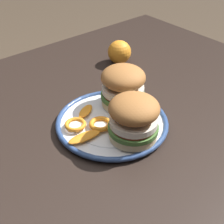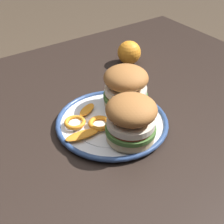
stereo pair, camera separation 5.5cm
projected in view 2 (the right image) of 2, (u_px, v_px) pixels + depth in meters
name	position (u px, v px, depth m)	size (l,w,h in m)	color
dining_table	(90.00, 160.00, 0.79)	(1.33, 0.96, 0.74)	black
dinner_plate	(112.00, 123.00, 0.75)	(0.26, 0.26, 0.02)	white
sandwich_half_left	(126.00, 86.00, 0.77)	(0.15, 0.15, 0.10)	beige
sandwich_half_right	(131.00, 119.00, 0.66)	(0.15, 0.15, 0.10)	beige
orange_peel_curled	(75.00, 122.00, 0.73)	(0.06, 0.06, 0.01)	orange
orange_peel_strip_long	(82.00, 135.00, 0.69)	(0.08, 0.04, 0.01)	orange
orange_peel_strip_short	(87.00, 110.00, 0.77)	(0.06, 0.05, 0.01)	orange
orange_peel_small_curl	(100.00, 123.00, 0.72)	(0.06, 0.06, 0.01)	orange
whole_orange	(129.00, 53.00, 0.99)	(0.07, 0.07, 0.07)	orange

